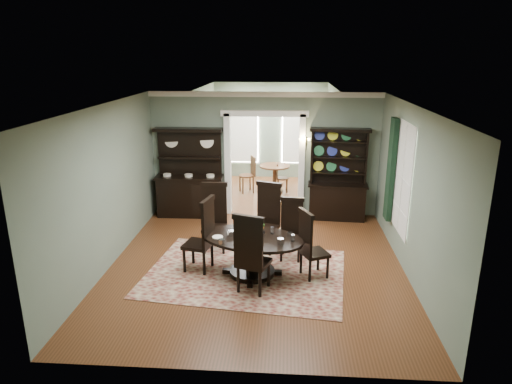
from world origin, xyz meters
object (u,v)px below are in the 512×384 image
dining_table (252,249)px  parlor_table (275,175)px  sideboard (190,186)px  welsh_dresser (337,187)px

dining_table → parlor_table: bearing=103.0°
dining_table → parlor_table: (0.25, 5.13, 0.01)m
dining_table → sideboard: (-1.77, 3.09, 0.24)m
parlor_table → dining_table: bearing=-92.8°
welsh_dresser → parlor_table: size_ratio=2.54×
sideboard → welsh_dresser: bearing=-0.6°
dining_table → parlor_table: size_ratio=2.46×
sideboard → dining_table: bearing=-61.0°
parlor_table → sideboard: bearing=-134.7°
sideboard → welsh_dresser: 3.59m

